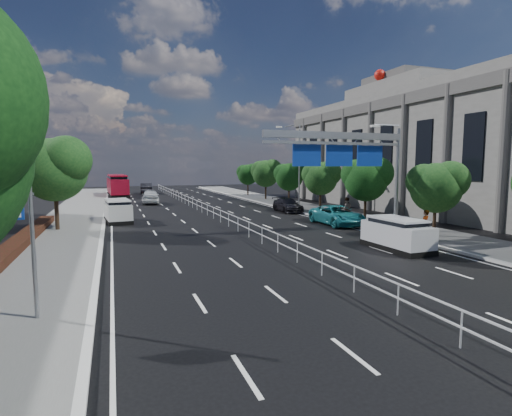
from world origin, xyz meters
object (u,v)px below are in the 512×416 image
white_minivan (118,211)px  parked_car_dark (288,205)px  overhead_gantry (350,151)px  toilet_sign (14,226)px  red_bus (117,185)px  parked_car_teal (337,215)px  pedestrian_a (425,225)px  near_car_silver (151,197)px  near_car_dark (146,188)px  silver_minivan (397,234)px  pedestrian_b (346,209)px

white_minivan → parked_car_dark: 16.31m
overhead_gantry → toilet_sign: bearing=-150.4°
red_bus → overhead_gantry: bearing=-74.3°
parked_car_teal → pedestrian_a: pedestrian_a is taller
red_bus → parked_car_dark: 32.08m
white_minivan → red_bus: size_ratio=0.41×
red_bus → near_car_silver: 15.01m
toilet_sign → near_car_dark: size_ratio=0.83×
silver_minivan → parked_car_teal: 9.40m
white_minivan → pedestrian_b: size_ratio=2.31×
pedestrian_b → silver_minivan: bearing=87.1°
overhead_gantry → near_car_silver: (-10.65, 26.76, -4.74)m
near_car_dark → near_car_silver: bearing=90.8°
overhead_gantry → white_minivan: size_ratio=2.29×
near_car_silver → near_car_dark: (0.98, 18.72, -0.00)m
toilet_sign → pedestrian_a: (20.55, 6.09, -1.88)m
near_car_silver → overhead_gantry: bearing=116.4°
overhead_gantry → near_car_dark: bearing=102.0°
white_minivan → parked_car_dark: white_minivan is taller
red_bus → pedestrian_a: 48.39m
white_minivan → pedestrian_b: (17.49, -6.74, 0.19)m
overhead_gantry → near_car_silver: 29.19m
white_minivan → near_car_dark: white_minivan is taller
overhead_gantry → near_car_dark: (-9.67, 45.48, -4.75)m
parked_car_teal → parked_car_dark: parked_car_teal is taller
red_bus → pedestrian_b: 40.39m
red_bus → parked_car_teal: red_bus is taller
toilet_sign → pedestrian_a: bearing=16.5°
overhead_gantry → parked_car_dark: size_ratio=2.20×
parked_car_dark → near_car_silver: bearing=133.6°
near_car_dark → pedestrian_a: size_ratio=2.83×
parked_car_teal → parked_car_dark: (0.00, 9.40, -0.08)m
red_bus → near_car_silver: red_bus is taller
overhead_gantry → white_minivan: (-14.63, 11.46, -4.69)m
toilet_sign → pedestrian_b: bearing=35.7°
red_bus → silver_minivan: (14.00, -46.52, -0.80)m
red_bus → pedestrian_a: size_ratio=5.90×
near_car_dark → red_bus: bearing=46.3°
white_minivan → near_car_silver: bearing=69.7°
near_car_dark → pedestrian_b: size_ratio=2.70×
overhead_gantry → white_minivan: 19.17m
parked_car_dark → near_car_dark: bearing=110.5°
red_bus → white_minivan: bearing=-94.0°
white_minivan → near_car_silver: size_ratio=0.88×
parked_car_dark → pedestrian_a: pedestrian_a is taller
near_car_silver → near_car_dark: bearing=-88.3°
white_minivan → silver_minivan: 22.03m
red_bus → parked_car_teal: bearing=-70.3°
overhead_gantry → parked_car_dark: (1.56, 13.40, -4.93)m
overhead_gantry → near_car_silver: overhead_gantry is taller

